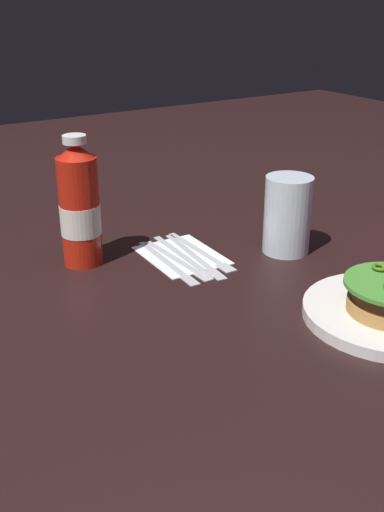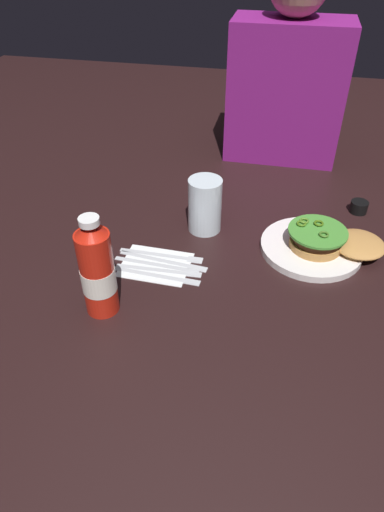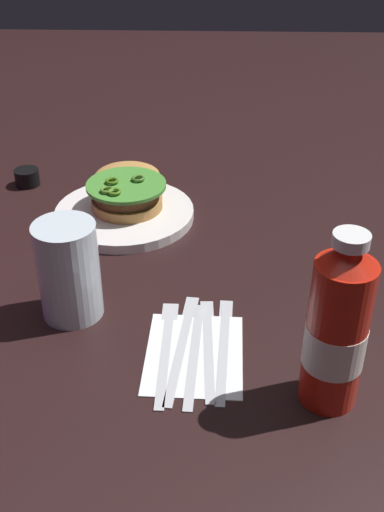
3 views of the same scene
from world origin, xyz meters
name	(u,v)px [view 3 (image 3 of 3)]	position (x,y,z in m)	size (l,w,h in m)	color
ground_plane	(162,264)	(0.00, 0.00, 0.00)	(3.00, 3.00, 0.00)	black
dinner_plate	(125,214)	(0.14, 0.08, 0.01)	(0.24, 0.24, 0.02)	white
burger_sandwich	(127,188)	(0.19, 0.08, 0.04)	(0.23, 0.14, 0.05)	#B87F41
ketchup_bottle	(337,330)	(-0.27, -0.21, 0.10)	(0.07, 0.07, 0.22)	red
water_glass	(69,271)	(-0.12, 0.11, 0.07)	(0.08, 0.08, 0.14)	silver
condiment_cup	(27,177)	(0.27, 0.28, 0.02)	(0.05, 0.05, 0.03)	black
napkin	(194,354)	(-0.21, -0.06, 0.00)	(0.16, 0.12, 0.00)	white
butter_knife	(224,339)	(-0.18, -0.10, 0.00)	(0.20, 0.03, 0.00)	silver
table_knife	(208,339)	(-0.18, -0.07, 0.00)	(0.20, 0.02, 0.00)	silver
spoon_utensil	(196,336)	(-0.17, -0.06, 0.00)	(0.20, 0.03, 0.00)	silver
steak_knife	(183,337)	(-0.18, -0.04, 0.00)	(0.21, 0.04, 0.00)	silver
fork_utensil	(166,340)	(-0.18, -0.02, 0.00)	(0.20, 0.02, 0.00)	silver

